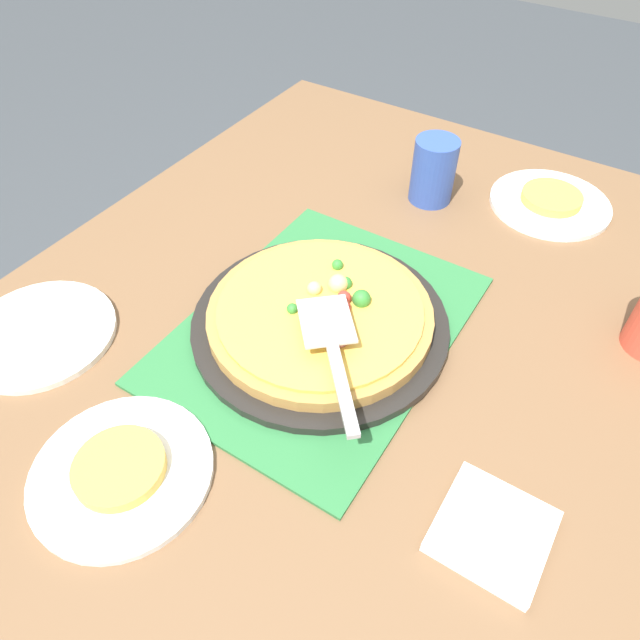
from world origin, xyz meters
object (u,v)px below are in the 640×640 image
plate_side (40,334)px  pizza (321,313)px  plate_far_right (122,473)px  cup_far (434,171)px  pizza_server (332,347)px  napkin_stack (492,531)px  served_slice_right (119,467)px  served_slice_left (552,198)px  plate_near_left (550,203)px  pizza_pan (320,323)px

plate_side → pizza: bearing=124.4°
pizza → plate_side: 0.42m
plate_far_right → cup_far: cup_far is taller
pizza_server → napkin_stack: pizza_server is taller
pizza → served_slice_right: pizza is taller
plate_far_right → served_slice_left: size_ratio=2.00×
pizza → napkin_stack: size_ratio=2.75×
plate_near_left → pizza_server: (0.57, -0.13, 0.07)m
plate_near_left → napkin_stack: size_ratio=1.83×
served_slice_left → plate_near_left: bearing=0.0°
pizza_pan → pizza_server: bearing=41.9°
pizza_pan → served_slice_left: 0.53m
pizza → napkin_stack: 0.37m
plate_far_right → napkin_stack: size_ratio=1.83×
served_slice_left → cup_far: cup_far is taller
pizza_pan → pizza_server: 0.11m
plate_far_right → napkin_stack: 0.44m
plate_near_left → served_slice_right: (0.83, -0.27, 0.01)m
served_slice_right → cup_far: 0.73m
pizza_pan → plate_near_left: pizza_pan is taller
pizza_pan → pizza: size_ratio=1.15×
served_slice_left → napkin_stack: size_ratio=0.92×
pizza_pan → napkin_stack: (0.16, 0.33, -0.01)m
plate_side → cup_far: cup_far is taller
served_slice_right → cup_far: (-0.73, 0.07, 0.04)m
pizza_pan → plate_near_left: 0.53m
pizza → plate_far_right: size_ratio=1.50×
pizza_pan → plate_side: bearing=-55.7°
served_slice_right → pizza_server: bearing=152.0°
pizza_pan → served_slice_left: (-0.50, 0.19, 0.01)m
cup_far → napkin_stack: 0.66m
plate_far_right → served_slice_left: 0.87m
pizza_pan → pizza_server: size_ratio=1.90×
pizza → plate_side: bearing=-55.6°
plate_far_right → pizza_server: pizza_server is taller
plate_near_left → served_slice_left: size_ratio=2.00×
plate_near_left → napkin_stack: 0.67m
served_slice_left → cup_far: (0.10, -0.20, 0.04)m
pizza → cup_far: bearing=-178.8°
pizza_pan → plate_near_left: (-0.50, 0.19, -0.01)m
served_slice_left → cup_far: bearing=-63.6°
pizza_pan → served_slice_left: served_slice_left is taller
served_slice_right → pizza_pan: bearing=167.7°
pizza_pan → pizza: 0.02m
pizza_pan → napkin_stack: 0.37m
pizza_server → served_slice_left: bearing=167.4°
napkin_stack → plate_near_left: bearing=-168.2°
served_slice_left → napkin_stack: 0.67m
pizza → pizza_server: bearing=41.2°
plate_far_right → napkin_stack: (-0.17, 0.40, 0.00)m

